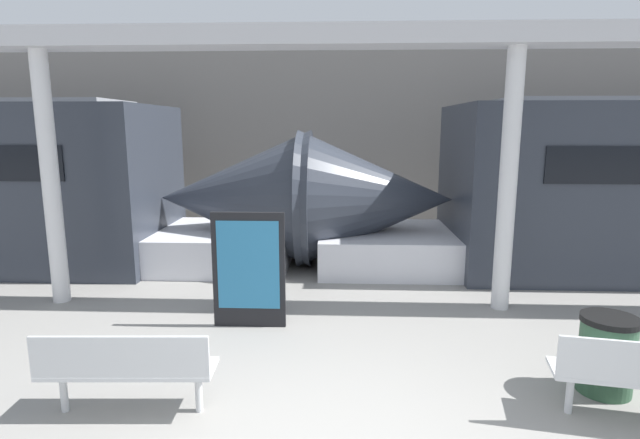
% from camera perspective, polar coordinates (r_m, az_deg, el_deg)
% --- Properties ---
extents(station_wall, '(56.00, 0.20, 5.00)m').
position_cam_1_polar(station_wall, '(13.40, 2.45, 9.72)').
color(station_wall, gray).
rests_on(station_wall, ground_plane).
extents(bench_near, '(1.63, 0.51, 0.85)m').
position_cam_1_polar(bench_near, '(5.15, -21.33, -15.31)').
color(bench_near, silver).
rests_on(bench_near, ground_plane).
extents(trash_bin, '(0.56, 0.56, 0.81)m').
position_cam_1_polar(trash_bin, '(6.04, 29.91, -13.18)').
color(trash_bin, '#2D5138').
rests_on(trash_bin, ground_plane).
extents(poster_board, '(0.98, 0.07, 1.59)m').
position_cam_1_polar(poster_board, '(6.80, -8.15, -5.70)').
color(poster_board, black).
rests_on(poster_board, ground_plane).
extents(support_column_near, '(0.26, 0.26, 3.79)m').
position_cam_1_polar(support_column_near, '(7.71, 20.68, 3.93)').
color(support_column_near, silver).
rests_on(support_column_near, ground_plane).
extents(support_column_far, '(0.26, 0.26, 3.79)m').
position_cam_1_polar(support_column_far, '(8.54, -28.43, 3.92)').
color(support_column_far, silver).
rests_on(support_column_far, ground_plane).
extents(canopy_beam, '(28.00, 0.60, 0.28)m').
position_cam_1_polar(canopy_beam, '(7.76, 21.71, 19.00)').
color(canopy_beam, '#B7B7BC').
rests_on(canopy_beam, support_column_near).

